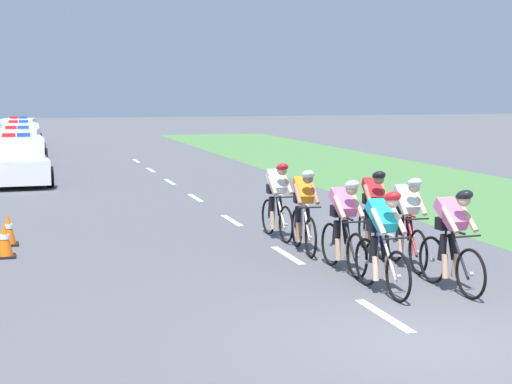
# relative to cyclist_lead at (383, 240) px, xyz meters

# --- Properties ---
(ground_plane) EXTENTS (160.00, 160.00, 0.00)m
(ground_plane) POSITION_rel_cyclist_lead_xyz_m (-0.45, -2.16, -0.79)
(ground_plane) COLOR #56565B
(grass_verge) EXTENTS (7.00, 60.00, 0.01)m
(grass_verge) POSITION_rel_cyclist_lead_xyz_m (7.06, 11.84, -0.78)
(grass_verge) COLOR #4C7F42
(grass_verge) RESTS_ON ground
(lane_markings_centre) EXTENTS (0.14, 29.60, 0.01)m
(lane_markings_centre) POSITION_rel_cyclist_lead_xyz_m (-0.45, 8.98, -0.78)
(lane_markings_centre) COLOR white
(lane_markings_centre) RESTS_ON ground
(cyclist_lead) EXTENTS (0.42, 1.72, 1.56)m
(cyclist_lead) POSITION_rel_cyclist_lead_xyz_m (0.00, 0.00, 0.00)
(cyclist_lead) COLOR black
(cyclist_lead) RESTS_ON ground
(cyclist_second) EXTENTS (0.43, 1.72, 1.56)m
(cyclist_second) POSITION_rel_cyclist_lead_xyz_m (1.04, -0.14, 0.00)
(cyclist_second) COLOR black
(cyclist_second) RESTS_ON ground
(cyclist_third) EXTENTS (0.43, 1.72, 1.56)m
(cyclist_third) POSITION_rel_cyclist_lead_xyz_m (-0.00, 1.44, 0.00)
(cyclist_third) COLOR black
(cyclist_third) RESTS_ON ground
(cyclist_fourth) EXTENTS (0.44, 1.72, 1.56)m
(cyclist_fourth) POSITION_rel_cyclist_lead_xyz_m (1.11, 1.45, 0.00)
(cyclist_fourth) COLOR black
(cyclist_fourth) RESTS_ON ground
(cyclist_fifth) EXTENTS (0.44, 1.72, 1.56)m
(cyclist_fifth) POSITION_rel_cyclist_lead_xyz_m (-0.09, 3.12, 0.00)
(cyclist_fifth) COLOR black
(cyclist_fifth) RESTS_ON ground
(cyclist_sixth) EXTENTS (0.46, 1.72, 1.56)m
(cyclist_sixth) POSITION_rel_cyclist_lead_xyz_m (1.06, 2.65, 0.00)
(cyclist_sixth) COLOR black
(cyclist_sixth) RESTS_ON ground
(cyclist_seventh) EXTENTS (0.43, 1.72, 1.56)m
(cyclist_seventh) POSITION_rel_cyclist_lead_xyz_m (-0.14, 4.53, 0.00)
(cyclist_seventh) COLOR black
(cyclist_seventh) RESTS_ON ground
(police_car_nearest) EXTENTS (2.12, 4.46, 1.59)m
(police_car_nearest) POSITION_rel_cyclist_lead_xyz_m (-5.13, 15.82, -0.11)
(police_car_nearest) COLOR white
(police_car_nearest) RESTS_ON ground
(police_car_second) EXTENTS (2.25, 4.52, 1.59)m
(police_car_second) POSITION_rel_cyclist_lead_xyz_m (-5.13, 21.22, -0.11)
(police_car_second) COLOR silver
(police_car_second) RESTS_ON ground
(police_car_third) EXTENTS (2.28, 4.53, 1.59)m
(police_car_third) POSITION_rel_cyclist_lead_xyz_m (-5.13, 27.17, -0.11)
(police_car_third) COLOR silver
(police_car_third) RESTS_ON ground
(police_car_furthest) EXTENTS (2.32, 4.55, 1.59)m
(police_car_furthest) POSITION_rel_cyclist_lead_xyz_m (-5.13, 32.83, -0.11)
(police_car_furthest) COLOR silver
(police_car_furthest) RESTS_ON ground
(traffic_cone_near) EXTENTS (0.36, 0.36, 0.64)m
(traffic_cone_near) POSITION_rel_cyclist_lead_xyz_m (-5.24, 5.30, -0.48)
(traffic_cone_near) COLOR black
(traffic_cone_near) RESTS_ON ground
(traffic_cone_far) EXTENTS (0.36, 0.36, 0.64)m
(traffic_cone_far) POSITION_rel_cyclist_lead_xyz_m (-5.28, 4.16, -0.48)
(traffic_cone_far) COLOR black
(traffic_cone_far) RESTS_ON ground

